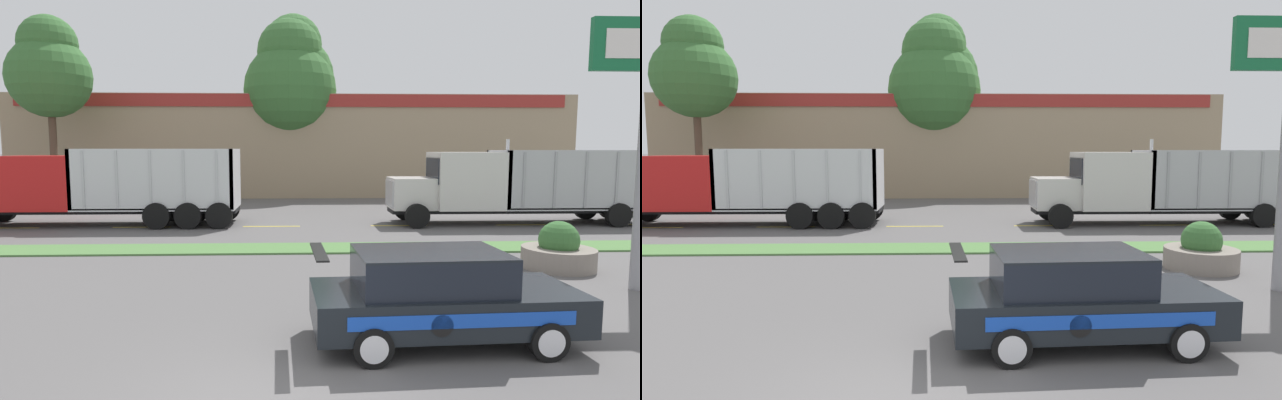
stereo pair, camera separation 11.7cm
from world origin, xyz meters
The scene contains 14 objects.
grass_verge centered at (0.00, 10.01, 0.03)m, with size 120.00×1.65×0.06m, color #517F42.
centre_line_2 centered at (-11.61, 14.84, 0.00)m, with size 2.40×0.14×0.01m, color yellow.
centre_line_3 centered at (-6.21, 14.84, 0.00)m, with size 2.40×0.14×0.01m, color yellow.
centre_line_4 centered at (-0.81, 14.84, 0.00)m, with size 2.40×0.14×0.01m, color yellow.
centre_line_5 centered at (4.59, 14.84, 0.00)m, with size 2.40×0.14×0.01m, color yellow.
centre_line_6 centered at (9.99, 14.84, 0.00)m, with size 2.40×0.14×0.01m, color yellow.
dump_truck_lead centered at (-9.06, 15.51, 1.56)m, with size 11.59×2.73×3.25m.
dump_truck_mid centered at (8.73, 15.30, 1.60)m, with size 11.22×2.71×3.65m.
rally_car centered at (2.72, 2.09, 0.81)m, with size 4.50×2.10×1.61m.
stone_planter centered at (7.44, 7.14, 0.46)m, with size 1.91×1.91×1.30m.
store_building_backdrop centered at (0.07, 32.59, 3.40)m, with size 37.23×12.10×6.79m.
tree_behind_left centered at (-13.68, 23.23, 7.70)m, with size 4.54×4.54×10.68m.
tree_behind_centre centered at (-0.26, 28.13, 7.77)m, with size 6.25×6.25×11.85m.
tree_behind_right centered at (-0.04, 28.73, 8.61)m, with size 5.57×5.57×12.26m.
Camera 1 is at (0.40, -5.97, 3.26)m, focal length 28.00 mm.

